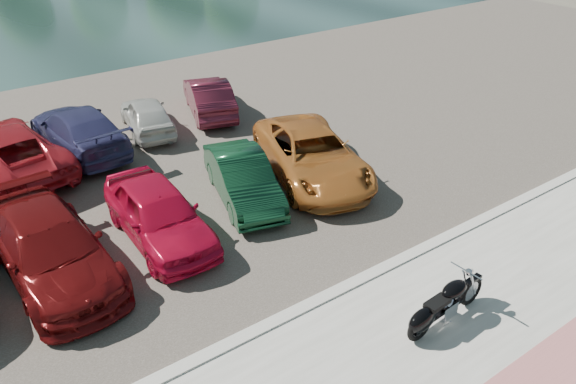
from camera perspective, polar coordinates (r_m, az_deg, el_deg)
name	(u,v)px	position (r m, az deg, el deg)	size (l,w,h in m)	color
ground	(447,323)	(12.36, 15.84, -12.65)	(200.00, 200.00, 0.00)	#595447
promenade	(487,350)	(11.94, 19.61, -14.91)	(60.00, 6.00, 0.10)	#A1A098
kerb	(380,271)	(13.27, 9.33, -7.91)	(60.00, 0.30, 0.14)	#A1A098
parking_lot	(199,140)	(19.67, -9.07, 5.28)	(60.00, 18.00, 0.04)	#413B35
river	(8,0)	(46.53, -26.59, 17.07)	(120.00, 40.00, 0.00)	#192D2A
motorcycle	(440,308)	(11.81, 15.18, -11.26)	(2.33, 0.75, 1.05)	black
car_3	(51,248)	(13.68, -22.92, -5.31)	(2.05, 5.04, 1.46)	#600D0E
car_4	(159,214)	(14.20, -13.01, -2.14)	(1.71, 4.24, 1.45)	red
car_5	(243,178)	(15.59, -4.59, 1.38)	(1.38, 3.95, 1.30)	#0F3720
car_6	(312,155)	(16.69, 2.46, 3.79)	(2.41, 5.23, 1.45)	#B86C2A
car_10	(3,151)	(18.83, -26.96, 3.71)	(2.55, 5.53, 1.54)	#A71B24
car_11	(79,130)	(19.57, -20.49, 5.95)	(2.03, 4.99, 1.45)	navy
car_12	(147,115)	(20.40, -14.13, 7.59)	(1.44, 3.58, 1.22)	silver
car_13	(209,97)	(21.52, -8.05, 9.57)	(1.42, 4.08, 1.34)	#4F1524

